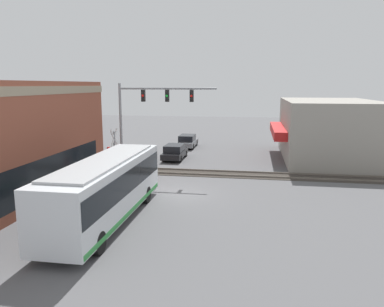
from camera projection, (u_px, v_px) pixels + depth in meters
ground_plane at (180, 194)px, 24.42m from camera, size 120.00×120.00×0.00m
shop_building at (327, 130)px, 35.82m from camera, size 13.83×9.34×5.59m
city_bus at (106, 187)px, 19.21m from camera, size 11.08×2.59×3.31m
traffic_signal_gantry at (148, 107)px, 28.76m from camera, size 0.42×7.63×7.15m
crossing_signal at (114, 149)px, 28.08m from camera, size 1.41×1.18×3.81m
rail_track_near at (195, 173)px, 30.23m from camera, size 2.60×60.00×0.15m
parked_car_black at (175, 152)px, 35.68m from camera, size 4.40×1.82×1.42m
parked_car_grey at (187, 142)px, 42.42m from camera, size 4.45×1.82×1.45m
pedestrian_at_crossing at (119, 168)px, 28.22m from camera, size 0.34×0.34×1.64m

